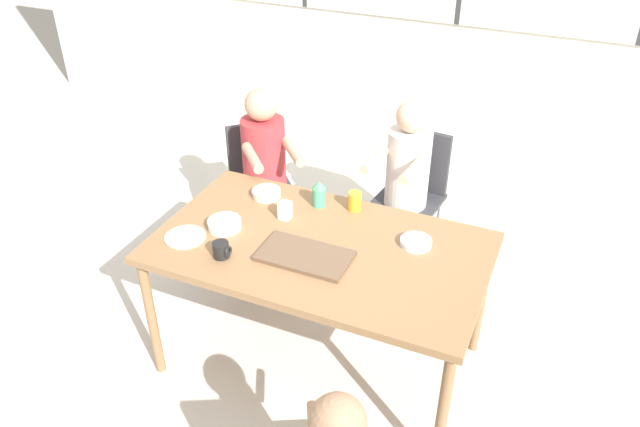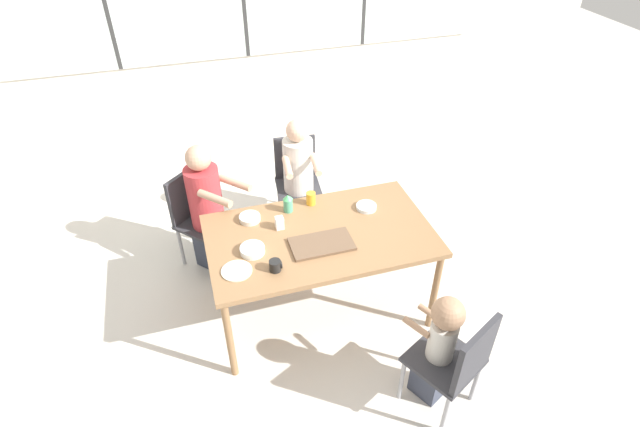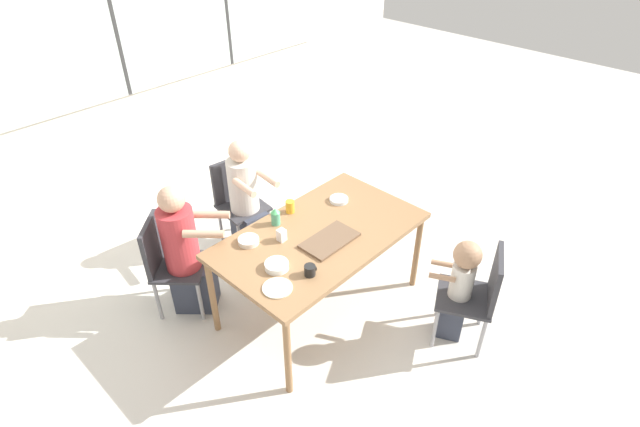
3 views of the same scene
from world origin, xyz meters
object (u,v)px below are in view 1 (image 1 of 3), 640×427
Objects in this scene: juice_glass at (355,201)px; chair_for_woman_green_shirt at (261,177)px; bowl_cereal at (266,193)px; person_man_blue_shirt at (404,192)px; milk_carton_small at (285,210)px; bowl_white_shallow at (416,242)px; coffee_mug at (222,250)px; sippy_cup at (319,193)px; bowl_fruit at (224,224)px; chair_for_man_blue_shirt at (414,184)px; person_woman_green_shirt at (266,183)px.

chair_for_woman_green_shirt is at bearing 148.41° from juice_glass.
chair_for_woman_green_shirt is 5.44× the size of bowl_cereal.
person_man_blue_shirt is 11.97× the size of milk_carton_small.
bowl_white_shallow is at bearing 107.77° from chair_for_woman_green_shirt.
juice_glass is (0.42, 0.64, 0.01)m from coffee_mug.
person_man_blue_shirt is 0.98m from bowl_cereal.
bowl_white_shallow is (0.81, 0.46, -0.02)m from coffee_mug.
sippy_cup reaches higher than bowl_fruit.
chair_for_woman_green_shirt is at bearing 108.85° from bowl_fruit.
person_man_blue_shirt is 7.22× the size of bowl_cereal.
coffee_mug is 0.64m from sippy_cup.
milk_carton_small is 0.61× the size of bowl_white_shallow.
chair_for_woman_green_shirt is 9.01× the size of milk_carton_small.
juice_glass reaches higher than chair_for_woman_green_shirt.
chair_for_man_blue_shirt and coffee_mug have the same top height.
chair_for_man_blue_shirt is at bearing 83.30° from juice_glass.
sippy_cup reaches higher than coffee_mug.
person_woman_green_shirt is at bearing 141.51° from sippy_cup.
chair_for_woman_green_shirt reaches higher than bowl_white_shallow.
bowl_cereal reaches higher than bowl_white_shallow.
bowl_white_shallow is (0.68, 0.04, -0.03)m from milk_carton_small.
person_man_blue_shirt is 6.70× the size of bowl_fruit.
sippy_cup is 0.95× the size of bowl_white_shallow.
juice_glass reaches higher than coffee_mug.
person_woman_green_shirt is 0.88m from person_man_blue_shirt.
person_woman_green_shirt is 0.90m from bowl_fruit.
person_man_blue_shirt is at bearing 52.85° from bowl_cereal.
bowl_fruit is (-0.61, -1.11, 0.27)m from person_man_blue_shirt.
person_woman_green_shirt is 1.04× the size of person_man_blue_shirt.
person_man_blue_shirt reaches higher than bowl_cereal.
chair_for_woman_green_shirt is 0.76m from bowl_cereal.
chair_for_woman_green_shirt is 8.28× the size of juice_glass.
juice_glass is at bearing 105.80° from chair_for_woman_green_shirt.
chair_for_man_blue_shirt is 0.95m from person_woman_green_shirt.
chair_for_woman_green_shirt and coffee_mug have the same top height.
sippy_cup is 0.21m from milk_carton_small.
person_man_blue_shirt reaches higher than bowl_white_shallow.
person_woman_green_shirt reaches higher than bowl_cereal.
chair_for_man_blue_shirt reaches higher than bowl_fruit.
bowl_cereal is (-0.87, 0.11, 0.00)m from bowl_white_shallow.
milk_carton_small is (0.45, -0.63, 0.27)m from person_woman_green_shirt.
person_man_blue_shirt is 0.75m from juice_glass.
juice_glass is (-0.10, -0.84, 0.32)m from chair_for_man_blue_shirt.
sippy_cup is (-0.27, -0.72, 0.32)m from person_man_blue_shirt.
bowl_white_shallow is at bearing -13.95° from sippy_cup.
chair_for_woman_green_shirt reaches higher than bowl_cereal.
person_woman_green_shirt is 13.79× the size of coffee_mug.
sippy_cup is (0.67, -0.57, 0.34)m from chair_for_woman_green_shirt.
chair_for_woman_green_shirt is 10.02× the size of coffee_mug.
chair_for_woman_green_shirt is 0.75× the size of person_man_blue_shirt.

